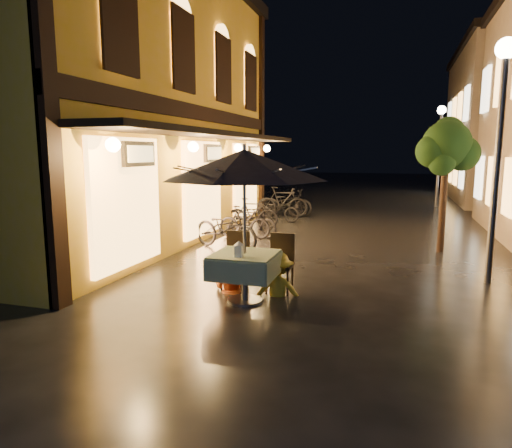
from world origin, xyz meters
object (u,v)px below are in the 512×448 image
(cafe_table, at_px, (245,265))
(person_yellow, at_px, (278,254))
(streetlamp_near, at_px, (501,118))
(table_lantern, at_px, (239,248))
(person_orange, at_px, (232,249))
(patio_umbrella, at_px, (244,165))
(bicycle_0, at_px, (226,229))

(cafe_table, height_order, person_yellow, person_yellow)
(streetlamp_near, xyz_separation_m, table_lantern, (-3.86, -2.56, -2.00))
(table_lantern, xyz_separation_m, person_orange, (-0.40, 0.77, -0.21))
(table_lantern, bearing_deg, person_yellow, 62.76)
(patio_umbrella, distance_m, person_yellow, 1.60)
(table_lantern, bearing_deg, streetlamp_near, 33.54)
(streetlamp_near, height_order, patio_umbrella, streetlamp_near)
(patio_umbrella, xyz_separation_m, table_lantern, (-0.00, -0.27, -1.23))
(streetlamp_near, relative_size, person_yellow, 3.07)
(streetlamp_near, relative_size, person_orange, 2.98)
(streetlamp_near, distance_m, patio_umbrella, 4.56)
(cafe_table, xyz_separation_m, person_orange, (-0.40, 0.50, 0.12))
(streetlamp_near, relative_size, table_lantern, 16.92)
(table_lantern, bearing_deg, person_orange, 117.32)
(person_orange, xyz_separation_m, person_yellow, (0.80, 0.01, -0.02))
(table_lantern, height_order, bicycle_0, table_lantern)
(cafe_table, bearing_deg, person_yellow, 51.91)
(streetlamp_near, relative_size, patio_umbrella, 1.66)
(person_yellow, bearing_deg, person_orange, -11.10)
(person_orange, bearing_deg, table_lantern, 129.56)
(patio_umbrella, bearing_deg, streetlamp_near, 30.69)
(bicycle_0, bearing_deg, patio_umbrella, -134.70)
(table_lantern, relative_size, person_yellow, 0.18)
(streetlamp_near, height_order, bicycle_0, streetlamp_near)
(bicycle_0, bearing_deg, person_orange, -137.21)
(cafe_table, xyz_separation_m, table_lantern, (0.00, -0.27, 0.33))
(table_lantern, height_order, person_yellow, person_yellow)
(cafe_table, relative_size, person_yellow, 0.72)
(person_yellow, xyz_separation_m, bicycle_0, (-2.09, 3.08, -0.19))
(table_lantern, xyz_separation_m, bicycle_0, (-1.69, 3.86, -0.42))
(patio_umbrella, bearing_deg, bicycle_0, 115.19)
(person_yellow, relative_size, bicycle_0, 0.72)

